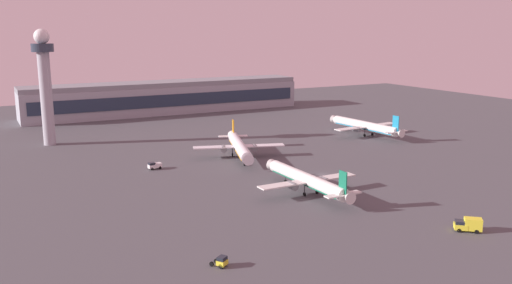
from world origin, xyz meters
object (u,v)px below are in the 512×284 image
object	(u,v)px
control_tower	(45,79)
airplane_mid_apron	(307,180)
maintenance_van	(155,165)
pushback_tug	(221,261)
catering_truck	(469,224)
airplane_far_stand	(239,146)
airplane_taxiway_distant	(366,126)

from	to	relation	value
control_tower	airplane_mid_apron	bearing A→B (deg)	-61.93
maintenance_van	pushback_tug	size ratio (longest dim) A/B	1.20
catering_truck	pushback_tug	bearing A→B (deg)	121.34
maintenance_van	catering_truck	distance (m)	94.23
control_tower	catering_truck	distance (m)	155.12
airplane_far_stand	airplane_taxiway_distant	xyz separation A→B (m)	(63.27, 10.61, 0.01)
control_tower	maintenance_van	distance (m)	63.76
airplane_taxiway_distant	catering_truck	size ratio (longest dim) A/B	6.95
pushback_tug	airplane_mid_apron	bearing A→B (deg)	-174.25
catering_truck	airplane_mid_apron	bearing A→B (deg)	62.07
control_tower	catering_truck	world-z (taller)	control_tower
airplane_taxiway_distant	airplane_mid_apron	bearing A→B (deg)	-143.98
airplane_far_stand	airplane_taxiway_distant	distance (m)	64.15
airplane_far_stand	catering_truck	size ratio (longest dim) A/B	6.74
airplane_far_stand	pushback_tug	distance (m)	86.58
control_tower	airplane_far_stand	distance (m)	78.43
airplane_mid_apron	airplane_far_stand	distance (m)	45.34
airplane_far_stand	control_tower	bearing A→B (deg)	-25.62
airplane_far_stand	pushback_tug	size ratio (longest dim) A/B	11.01
control_tower	maintenance_van	bearing A→B (deg)	-66.20
airplane_mid_apron	pushback_tug	distance (m)	49.79
airplane_taxiway_distant	airplane_far_stand	bearing A→B (deg)	-174.95
control_tower	airplane_mid_apron	xyz separation A→B (m)	(52.16, -97.83, -21.15)
control_tower	airplane_far_stand	bearing A→B (deg)	-44.03
maintenance_van	catering_truck	size ratio (longest dim) A/B	0.73
airplane_mid_apron	catering_truck	distance (m)	42.76
airplane_taxiway_distant	catering_truck	world-z (taller)	airplane_taxiway_distant
airplane_taxiway_distant	pushback_tug	xyz separation A→B (m)	(-104.51, -86.69, -2.85)
airplane_mid_apron	airplane_far_stand	xyz separation A→B (m)	(2.19, 45.29, 0.26)
control_tower	pushback_tug	distance (m)	131.44
airplane_mid_apron	catering_truck	xyz separation A→B (m)	(15.58, -39.77, -2.07)
airplane_mid_apron	pushback_tug	xyz separation A→B (m)	(-39.05, -30.78, -2.58)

